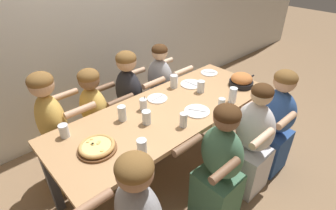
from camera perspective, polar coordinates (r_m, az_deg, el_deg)
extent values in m
plane|color=#896B4C|center=(2.86, 0.00, -14.36)|extent=(18.00, 18.00, 0.00)
cube|color=tan|center=(2.37, 0.00, -1.43)|extent=(2.16, 0.81, 0.04)
cube|color=#4C4C51|center=(3.11, 18.44, -2.95)|extent=(0.07, 0.07, 0.75)
cube|color=#4C4C51|center=(2.49, -24.02, -14.55)|extent=(0.07, 0.07, 0.75)
cube|color=#4C4C51|center=(3.42, 8.66, 1.85)|extent=(0.07, 0.07, 0.75)
cylinder|color=brown|center=(1.99, -15.13, -9.22)|extent=(0.28, 0.28, 0.02)
torus|color=tan|center=(1.97, -15.25, -8.61)|extent=(0.26, 0.26, 0.03)
cylinder|color=#E5C675|center=(1.98, -15.22, -8.73)|extent=(0.22, 0.22, 0.03)
cylinder|color=#E5C166|center=(2.03, -16.32, -7.06)|extent=(0.02, 0.02, 0.01)
cylinder|color=#E5C166|center=(1.99, -14.77, -7.67)|extent=(0.02, 0.02, 0.01)
cylinder|color=#E5C166|center=(1.98, -16.01, -8.17)|extent=(0.02, 0.02, 0.01)
cylinder|color=#E5C166|center=(1.98, -14.99, -8.01)|extent=(0.02, 0.02, 0.01)
cylinder|color=#E5C166|center=(2.01, -17.04, -7.60)|extent=(0.02, 0.02, 0.01)
cylinder|color=#E5C166|center=(1.98, -16.19, -8.12)|extent=(0.02, 0.02, 0.01)
cylinder|color=#E5C166|center=(1.91, -14.18, -9.58)|extent=(0.02, 0.02, 0.01)
cylinder|color=black|center=(2.85, 15.60, 4.58)|extent=(0.25, 0.25, 0.05)
cylinder|color=black|center=(2.98, 17.54, 5.83)|extent=(0.11, 0.02, 0.02)
ellipsoid|color=#C17038|center=(2.82, 15.75, 5.54)|extent=(0.22, 0.22, 0.12)
cylinder|color=white|center=(2.78, 5.06, 4.53)|extent=(0.22, 0.22, 0.01)
cube|color=#B7B7BC|center=(2.78, 5.07, 4.70)|extent=(0.03, 0.16, 0.01)
cylinder|color=white|center=(2.51, -2.33, 1.42)|extent=(0.19, 0.19, 0.01)
cube|color=#B7B7BC|center=(2.51, -2.33, 1.59)|extent=(0.14, 0.02, 0.01)
cylinder|color=white|center=(2.34, 6.35, -1.34)|extent=(0.23, 0.23, 0.01)
cube|color=#B7B7BC|center=(2.33, 6.36, -1.15)|extent=(0.09, 0.14, 0.01)
cylinder|color=white|center=(3.06, 8.94, 6.93)|extent=(0.19, 0.19, 0.01)
cube|color=#B7B7BC|center=(3.05, 8.96, 7.09)|extent=(0.09, 0.11, 0.01)
cylinder|color=silver|center=(2.34, -5.40, 0.12)|extent=(0.07, 0.07, 0.11)
cylinder|color=#1EA8DB|center=(2.35, -5.38, -0.19)|extent=(0.06, 0.06, 0.08)
cylinder|color=black|center=(2.34, -5.13, 0.53)|extent=(0.01, 0.02, 0.13)
cylinder|color=silver|center=(2.22, -9.97, -1.80)|extent=(0.07, 0.07, 0.13)
cylinder|color=silver|center=(2.39, 11.55, 0.27)|extent=(0.06, 0.06, 0.11)
cylinder|color=black|center=(2.40, 11.49, -0.19)|extent=(0.05, 0.05, 0.06)
cylinder|color=silver|center=(2.16, -4.70, -2.69)|extent=(0.07, 0.07, 0.12)
cylinder|color=black|center=(2.17, -4.67, -3.23)|extent=(0.07, 0.07, 0.07)
cylinder|color=silver|center=(2.17, -21.69, -5.25)|extent=(0.07, 0.07, 0.11)
cylinder|color=silver|center=(2.63, 7.16, 4.01)|extent=(0.08, 0.08, 0.12)
cylinder|color=silver|center=(2.64, 7.14, 3.71)|extent=(0.07, 0.07, 0.09)
cylinder|color=silver|center=(2.51, 13.92, 2.12)|extent=(0.07, 0.07, 0.15)
cylinder|color=silver|center=(2.12, 3.39, -3.27)|extent=(0.06, 0.06, 0.12)
cylinder|color=black|center=(2.14, 3.37, -3.86)|extent=(0.06, 0.06, 0.07)
cylinder|color=silver|center=(1.88, -5.71, -8.97)|extent=(0.07, 0.07, 0.11)
cylinder|color=silver|center=(2.69, 1.31, 5.17)|extent=(0.08, 0.08, 0.13)
cylinder|color=silver|center=(2.70, 1.31, 4.86)|extent=(0.07, 0.07, 0.10)
cube|color=gold|center=(2.93, -14.51, -8.19)|extent=(0.32, 0.34, 0.47)
ellipsoid|color=gold|center=(2.66, -15.81, -0.70)|extent=(0.24, 0.36, 0.44)
sphere|color=brown|center=(2.51, -16.86, 5.34)|extent=(0.20, 0.20, 0.20)
ellipsoid|color=brown|center=(2.50, -16.98, 6.05)|extent=(0.20, 0.20, 0.14)
cylinder|color=brown|center=(2.83, -14.13, 3.61)|extent=(0.28, 0.06, 0.06)
cylinder|color=brown|center=(2.57, -10.26, 0.99)|extent=(0.28, 0.06, 0.06)
cube|color=#2D5193|center=(2.97, 20.82, -8.75)|extent=(0.32, 0.34, 0.47)
ellipsoid|color=#2D5193|center=(2.71, 22.66, -1.32)|extent=(0.24, 0.36, 0.45)
sphere|color=tan|center=(2.56, 24.15, 4.73)|extent=(0.20, 0.20, 0.20)
ellipsoid|color=brown|center=(2.55, 24.32, 5.43)|extent=(0.21, 0.21, 0.14)
cylinder|color=tan|center=(2.45, 24.34, -3.06)|extent=(0.28, 0.06, 0.06)
cylinder|color=tan|center=(2.57, 17.64, 0.07)|extent=(0.28, 0.06, 0.06)
cube|color=#232328|center=(3.09, -7.79, -4.92)|extent=(0.32, 0.34, 0.47)
ellipsoid|color=#232328|center=(2.82, -8.50, 2.88)|extent=(0.24, 0.36, 0.49)
sphere|color=tan|center=(2.67, -9.09, 9.33)|extent=(0.21, 0.21, 0.21)
ellipsoid|color=brown|center=(2.66, -9.15, 10.05)|extent=(0.21, 0.21, 0.14)
cylinder|color=tan|center=(3.01, -7.34, 6.99)|extent=(0.28, 0.06, 0.06)
cylinder|color=tan|center=(2.76, -3.11, 4.83)|extent=(0.28, 0.06, 0.06)
cube|color=silver|center=(2.69, 16.62, -12.79)|extent=(0.32, 0.34, 0.47)
ellipsoid|color=silver|center=(2.39, 18.36, -4.64)|extent=(0.24, 0.36, 0.49)
sphere|color=beige|center=(2.22, 19.77, 2.14)|extent=(0.18, 0.18, 0.18)
ellipsoid|color=#422814|center=(2.21, 19.92, 2.84)|extent=(0.18, 0.18, 0.12)
cylinder|color=beige|center=(2.13, 19.81, -6.85)|extent=(0.28, 0.06, 0.06)
cylinder|color=beige|center=(2.26, 12.40, -3.05)|extent=(0.28, 0.06, 0.06)
cube|color=#99999E|center=(3.30, -1.59, -1.82)|extent=(0.32, 0.34, 0.47)
ellipsoid|color=#99999E|center=(3.06, -1.73, 5.62)|extent=(0.24, 0.36, 0.49)
sphere|color=beige|center=(2.93, -1.83, 11.38)|extent=(0.18, 0.18, 0.18)
ellipsoid|color=#422814|center=(2.92, -1.84, 11.95)|extent=(0.18, 0.18, 0.12)
cylinder|color=beige|center=(3.26, -1.01, 9.24)|extent=(0.28, 0.06, 0.06)
cylinder|color=beige|center=(3.04, 3.34, 7.38)|extent=(0.28, 0.06, 0.06)
cube|color=gold|center=(2.82, -21.77, -11.54)|extent=(0.32, 0.34, 0.47)
ellipsoid|color=gold|center=(2.53, -24.01, -3.25)|extent=(0.24, 0.36, 0.53)
sphere|color=tan|center=(2.35, -25.92, 3.99)|extent=(0.21, 0.21, 0.21)
ellipsoid|color=brown|center=(2.34, -26.13, 4.77)|extent=(0.21, 0.21, 0.14)
cylinder|color=tan|center=(2.66, -21.85, 1.95)|extent=(0.28, 0.06, 0.06)
cylinder|color=tan|center=(2.38, -18.57, -1.04)|extent=(0.28, 0.06, 0.06)
sphere|color=#9E7051|center=(1.41, -7.28, -14.37)|extent=(0.21, 0.21, 0.21)
ellipsoid|color=brown|center=(1.38, -7.38, -13.34)|extent=(0.21, 0.21, 0.14)
cylinder|color=#9E7051|center=(1.64, -16.64, -20.23)|extent=(0.28, 0.06, 0.06)
cube|color=#477556|center=(2.41, 10.36, -18.44)|extent=(0.32, 0.34, 0.47)
ellipsoid|color=#477556|center=(2.08, 11.62, -10.19)|extent=(0.24, 0.36, 0.47)
sphere|color=brown|center=(1.88, 12.69, -2.76)|extent=(0.19, 0.19, 0.19)
ellipsoid|color=#422814|center=(1.86, 12.82, -1.90)|extent=(0.20, 0.20, 0.14)
cylinder|color=brown|center=(1.82, 12.28, -13.70)|extent=(0.28, 0.06, 0.06)
cylinder|color=brown|center=(1.97, 4.26, -8.70)|extent=(0.28, 0.06, 0.06)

